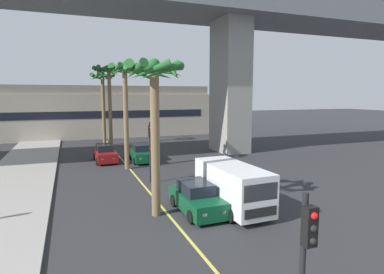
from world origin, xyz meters
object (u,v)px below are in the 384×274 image
delivery_van (232,186)px  palm_tree_near_median (103,88)px  palm_tree_far_median (109,80)px  car_queue_third (196,198)px  car_queue_front (105,154)px  car_queue_second (141,153)px  palm_tree_farthest_median (125,84)px  traffic_light_median_near (305,270)px  traffic_light_median_far (150,144)px  palm_tree_mid_median (154,92)px

delivery_van → palm_tree_near_median: size_ratio=0.61×
palm_tree_far_median → car_queue_third: bearing=-84.3°
palm_tree_far_median → car_queue_front: bearing=-103.5°
car_queue_second → palm_tree_farthest_median: size_ratio=0.48×
palm_tree_near_median → traffic_light_median_near: bearing=-89.7°
car_queue_third → traffic_light_median_far: bearing=98.1°
car_queue_front → traffic_light_median_near: 25.07m
car_queue_front → palm_tree_mid_median: bearing=-86.1°
delivery_van → palm_tree_far_median: palm_tree_far_median is taller
car_queue_front → palm_tree_near_median: size_ratio=0.48×
delivery_van → palm_tree_farthest_median: (-3.56, 11.39, 5.59)m
car_queue_second → palm_tree_near_median: size_ratio=0.48×
palm_tree_farthest_median → car_queue_second: bearing=56.5°
palm_tree_near_median → car_queue_third: bearing=-85.2°
palm_tree_near_median → palm_tree_far_median: (0.13, -5.17, 0.70)m
traffic_light_median_near → traffic_light_median_far: (1.00, 16.50, 0.00)m
traffic_light_median_near → palm_tree_far_median: bearing=90.1°
car_queue_front → traffic_light_median_near: (1.13, -24.97, 1.99)m
palm_tree_near_median → palm_tree_farthest_median: bearing=-88.4°
car_queue_front → palm_tree_farthest_median: bearing=-69.7°
car_queue_front → delivery_van: size_ratio=0.78×
traffic_light_median_far → palm_tree_farthest_median: 6.41m
car_queue_second → car_queue_front: bearing=162.2°
palm_tree_far_median → traffic_light_median_near: bearing=-89.9°
traffic_light_median_near → car_queue_third: bearing=79.5°
car_queue_second → palm_tree_mid_median: palm_tree_mid_median is taller
car_queue_second → palm_tree_farthest_median: 6.93m
traffic_light_median_near → palm_tree_near_median: palm_tree_near_median is taller
delivery_van → palm_tree_far_median: (-3.81, 19.64, 6.18)m
delivery_van → palm_tree_mid_median: bearing=170.4°
car_queue_third → palm_tree_mid_median: 5.80m
car_queue_second → palm_tree_near_median: 12.52m
car_queue_second → delivery_van: delivery_van is taller
car_queue_third → palm_tree_near_median: palm_tree_near_median is taller
traffic_light_median_far → palm_tree_near_median: bearing=93.7°
palm_tree_mid_median → palm_tree_farthest_median: bearing=88.0°
traffic_light_median_near → palm_tree_mid_median: palm_tree_mid_median is taller
car_queue_front → traffic_light_median_far: size_ratio=0.98×
delivery_van → palm_tree_farthest_median: 13.18m
car_queue_front → delivery_van: bearing=-71.9°
car_queue_front → traffic_light_median_near: size_ratio=0.98×
palm_tree_far_median → palm_tree_farthest_median: palm_tree_far_median is taller
delivery_van → palm_tree_mid_median: palm_tree_mid_median is taller
car_queue_third → palm_tree_near_median: bearing=94.8°
car_queue_third → traffic_light_median_near: 10.62m
car_queue_second → car_queue_third: 13.71m
car_queue_front → palm_tree_near_median: 11.52m
car_queue_front → delivery_van: delivery_van is taller
car_queue_second → palm_tree_near_median: palm_tree_near_median is taller
delivery_van → palm_tree_near_median: palm_tree_near_median is taller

